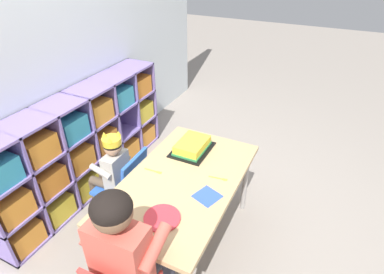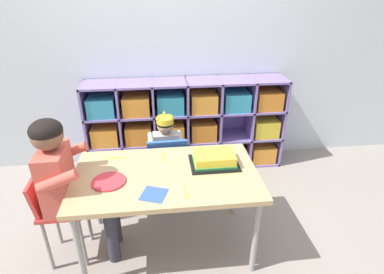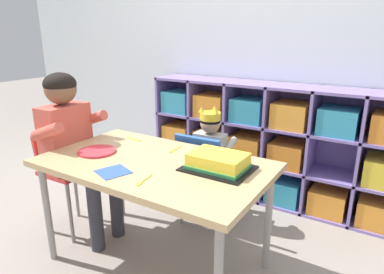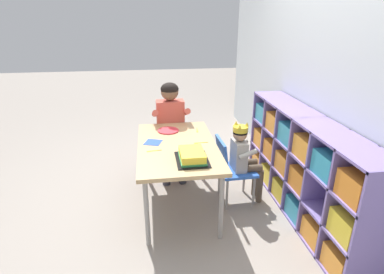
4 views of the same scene
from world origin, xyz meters
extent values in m
plane|color=gray|center=(0.00, 0.00, 0.00)|extent=(16.00, 16.00, 0.00)
cube|color=silver|center=(0.00, 1.33, 1.45)|extent=(5.31, 0.10, 2.89)
cube|color=#7F6BB2|center=(0.25, 1.27, 0.46)|extent=(1.94, 0.01, 0.92)
cube|color=#7F6BB2|center=(-0.71, 1.11, 0.46)|extent=(0.02, 0.32, 0.92)
cube|color=#7F6BB2|center=(-0.39, 1.11, 0.46)|extent=(0.02, 0.32, 0.92)
cube|color=#7F6BB2|center=(-0.07, 1.11, 0.46)|extent=(0.02, 0.32, 0.92)
cube|color=#7F6BB2|center=(0.25, 1.11, 0.46)|extent=(0.02, 0.32, 0.92)
cube|color=#7F6BB2|center=(0.57, 1.11, 0.46)|extent=(0.02, 0.32, 0.92)
cube|color=#7F6BB2|center=(0.89, 1.11, 0.46)|extent=(0.02, 0.32, 0.92)
cube|color=#7F6BB2|center=(0.25, 1.11, 0.01)|extent=(1.94, 0.32, 0.02)
cube|color=#7F6BB2|center=(0.25, 1.11, 0.31)|extent=(1.94, 0.32, 0.02)
cube|color=#7F6BB2|center=(0.25, 1.11, 0.61)|extent=(1.94, 0.32, 0.02)
cube|color=#7F6BB2|center=(0.25, 1.11, 0.91)|extent=(1.94, 0.32, 0.02)
cube|color=orange|center=(-0.55, 1.09, 0.11)|extent=(0.25, 0.26, 0.18)
cube|color=yellow|center=(-0.23, 1.09, 0.11)|extent=(0.25, 0.26, 0.18)
cube|color=yellow|center=(0.09, 1.09, 0.11)|extent=(0.25, 0.26, 0.18)
cube|color=teal|center=(0.41, 1.09, 0.11)|extent=(0.25, 0.26, 0.18)
cube|color=orange|center=(0.73, 1.09, 0.11)|extent=(0.25, 0.26, 0.18)
cube|color=orange|center=(1.05, 1.09, 0.11)|extent=(0.25, 0.26, 0.18)
cube|color=orange|center=(-0.55, 1.09, 0.41)|extent=(0.25, 0.26, 0.18)
cube|color=orange|center=(-0.23, 1.09, 0.41)|extent=(0.25, 0.26, 0.18)
cube|color=orange|center=(0.09, 1.09, 0.41)|extent=(0.25, 0.26, 0.18)
cube|color=orange|center=(0.41, 1.09, 0.41)|extent=(0.25, 0.26, 0.18)
cube|color=teal|center=(-0.55, 1.09, 0.71)|extent=(0.25, 0.26, 0.18)
cube|color=orange|center=(-0.23, 1.09, 0.71)|extent=(0.25, 0.26, 0.18)
cube|color=teal|center=(0.09, 1.09, 0.71)|extent=(0.25, 0.26, 0.18)
cube|color=orange|center=(0.41, 1.09, 0.71)|extent=(0.25, 0.26, 0.18)
cube|color=teal|center=(0.73, 1.09, 0.71)|extent=(0.25, 0.26, 0.18)
cube|color=tan|center=(0.00, 0.00, 0.61)|extent=(1.21, 0.71, 0.03)
cylinder|color=#9E9993|center=(-0.55, -0.30, 0.30)|extent=(0.04, 0.04, 0.59)
cylinder|color=#9E9993|center=(-0.55, 0.30, 0.30)|extent=(0.04, 0.04, 0.59)
cylinder|color=#9E9993|center=(0.55, 0.30, 0.30)|extent=(0.04, 0.04, 0.59)
cube|color=blue|center=(0.02, 0.57, 0.34)|extent=(0.35, 0.34, 0.03)
cube|color=blue|center=(0.03, 0.42, 0.51)|extent=(0.32, 0.08, 0.31)
cylinder|color=gray|center=(0.16, 0.71, 0.16)|extent=(0.02, 0.02, 0.32)
cylinder|color=gray|center=(-0.12, 0.70, 0.16)|extent=(0.02, 0.02, 0.32)
cylinder|color=gray|center=(0.16, 0.44, 0.16)|extent=(0.02, 0.02, 0.32)
cylinder|color=gray|center=(-0.12, 0.43, 0.16)|extent=(0.02, 0.02, 0.32)
cube|color=#B2ADA3|center=(0.02, 0.58, 0.49)|extent=(0.21, 0.12, 0.29)
sphere|color=tan|center=(0.02, 0.58, 0.71)|extent=(0.13, 0.13, 0.13)
ellipsoid|color=black|center=(0.02, 0.58, 0.73)|extent=(0.14, 0.14, 0.10)
cylinder|color=yellow|center=(0.02, 0.58, 0.76)|extent=(0.14, 0.14, 0.05)
cone|color=yellow|center=(0.02, 0.64, 0.80)|extent=(0.04, 0.04, 0.04)
cone|color=yellow|center=(0.07, 0.56, 0.80)|extent=(0.04, 0.04, 0.04)
cone|color=yellow|center=(-0.03, 0.55, 0.80)|extent=(0.04, 0.04, 0.04)
cylinder|color=brown|center=(0.08, 0.69, 0.37)|extent=(0.08, 0.21, 0.07)
cylinder|color=brown|center=(-0.05, 0.68, 0.37)|extent=(0.08, 0.21, 0.07)
cylinder|color=brown|center=(0.08, 0.79, 0.17)|extent=(0.06, 0.06, 0.34)
cylinder|color=brown|center=(-0.05, 0.79, 0.17)|extent=(0.06, 0.06, 0.34)
cylinder|color=#B2ADA3|center=(0.14, 0.63, 0.56)|extent=(0.05, 0.17, 0.10)
cylinder|color=#B2ADA3|center=(-0.11, 0.62, 0.56)|extent=(0.05, 0.17, 0.10)
cube|color=red|center=(-0.69, -0.01, 0.43)|extent=(0.29, 0.31, 0.03)
cube|color=red|center=(-0.82, -0.01, 0.55)|extent=(0.06, 0.28, 0.22)
cylinder|color=gray|center=(-0.57, -0.13, 0.21)|extent=(0.02, 0.02, 0.42)
cylinder|color=gray|center=(-0.58, 0.11, 0.21)|extent=(0.02, 0.02, 0.42)
cylinder|color=gray|center=(-0.80, -0.13, 0.21)|extent=(0.02, 0.02, 0.42)
cylinder|color=gray|center=(-0.80, 0.11, 0.21)|extent=(0.02, 0.02, 0.42)
cube|color=#D15647|center=(-0.69, -0.01, 0.65)|extent=(0.17, 0.30, 0.42)
sphere|color=brown|center=(-0.69, -0.01, 0.96)|extent=(0.19, 0.19, 0.19)
ellipsoid|color=black|center=(-0.69, -0.01, 0.99)|extent=(0.19, 0.19, 0.14)
cylinder|color=#33333D|center=(-0.54, -0.10, 0.47)|extent=(0.30, 0.11, 0.10)
cylinder|color=#33333D|center=(-0.54, 0.08, 0.47)|extent=(0.30, 0.11, 0.10)
cylinder|color=#33333D|center=(-0.39, -0.09, 0.22)|extent=(0.08, 0.08, 0.44)
cylinder|color=#33333D|center=(-0.39, 0.09, 0.22)|extent=(0.08, 0.08, 0.44)
cylinder|color=#D15647|center=(-0.62, -0.18, 0.74)|extent=(0.25, 0.07, 0.14)
cylinder|color=#D15647|center=(-0.63, 0.16, 0.74)|extent=(0.25, 0.07, 0.14)
cube|color=black|center=(0.34, 0.09, 0.63)|extent=(0.33, 0.26, 0.01)
cube|color=yellow|center=(0.34, 0.09, 0.67)|extent=(0.27, 0.19, 0.07)
cube|color=#338E4C|center=(0.34, 0.09, 0.64)|extent=(0.28, 0.20, 0.02)
cylinder|color=#DB333D|center=(-0.36, -0.06, 0.63)|extent=(0.21, 0.21, 0.01)
cube|color=#3356B7|center=(-0.08, -0.22, 0.63)|extent=(0.18, 0.18, 0.00)
cube|color=yellow|center=(-0.01, 0.24, 0.63)|extent=(0.01, 0.10, 0.00)
cube|color=yellow|center=(-0.01, 0.17, 0.63)|extent=(0.02, 0.04, 0.00)
cube|color=yellow|center=(-0.37, 0.24, 0.63)|extent=(0.09, 0.02, 0.00)
cube|color=yellow|center=(-0.31, 0.23, 0.63)|extent=(0.04, 0.02, 0.00)
cube|color=yellow|center=(0.11, -0.19, 0.63)|extent=(0.02, 0.09, 0.00)
cube|color=yellow|center=(0.12, -0.26, 0.63)|extent=(0.02, 0.04, 0.00)
camera|label=1|loc=(-1.43, -0.76, 1.98)|focal=29.25mm
camera|label=2|loc=(-0.03, -1.75, 1.78)|focal=29.45mm
camera|label=3|loc=(1.05, -1.31, 1.29)|focal=31.69mm
camera|label=4|loc=(2.58, -0.23, 1.73)|focal=28.90mm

